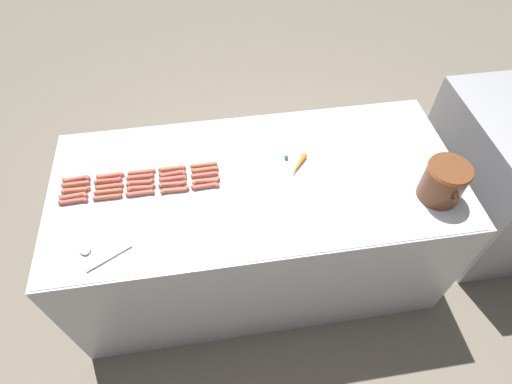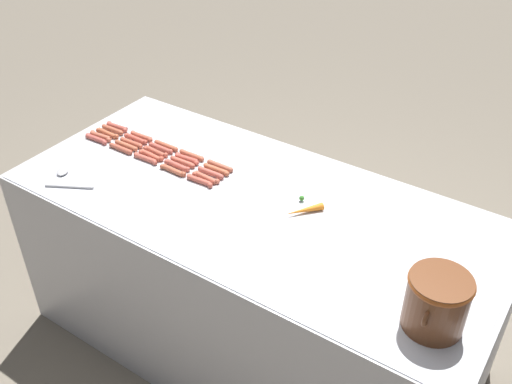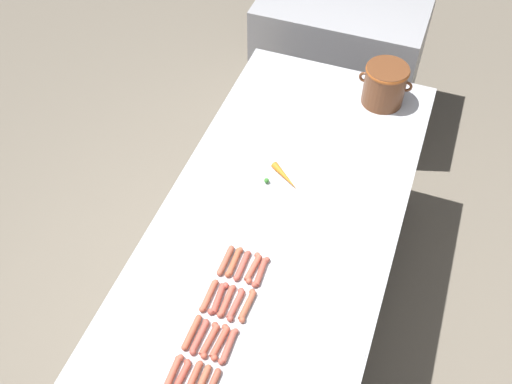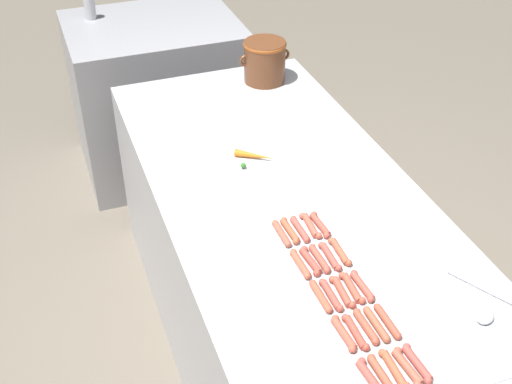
{
  "view_description": "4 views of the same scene",
  "coord_description": "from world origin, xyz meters",
  "px_view_note": "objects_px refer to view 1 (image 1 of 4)",
  "views": [
    {
      "loc": [
        1.38,
        -0.22,
        2.55
      ],
      "look_at": [
        0.13,
        -0.03,
        0.97
      ],
      "focal_mm": 28.77,
      "sensor_mm": 36.0,
      "label": 1
    },
    {
      "loc": [
        1.67,
        1.13,
        2.41
      ],
      "look_at": [
        -0.03,
        -0.0,
        0.94
      ],
      "focal_mm": 40.92,
      "sensor_mm": 36.0,
      "label": 2
    },
    {
      "loc": [
        0.43,
        -1.43,
        2.87
      ],
      "look_at": [
        -0.11,
        0.04,
        1.0
      ],
      "focal_mm": 41.22,
      "sensor_mm": 36.0,
      "label": 3
    },
    {
      "loc": [
        -0.82,
        -1.9,
        2.4
      ],
      "look_at": [
        -0.15,
        -0.07,
        0.98
      ],
      "focal_mm": 46.03,
      "sensor_mm": 36.0,
      "label": 4
    }
  ],
  "objects_px": {
    "hot_dog_8": "(172,174)",
    "carrot": "(297,165)",
    "hot_dog_0": "(76,179)",
    "hot_dog_19": "(206,181)",
    "hot_dog_7": "(140,177)",
    "hot_dog_12": "(140,182)",
    "hot_dog_16": "(108,191)",
    "hot_dog_15": "(73,196)",
    "hot_dog_20": "(73,201)",
    "serving_spoon": "(93,252)",
    "hot_dog_13": "(173,178)",
    "hot_dog_5": "(76,184)",
    "hot_dog_1": "(110,175)",
    "hot_dog_6": "(108,181)",
    "hot_dog_17": "(141,188)",
    "hot_dog_21": "(108,197)",
    "hot_dog_4": "(204,165)",
    "hot_dog_14": "(205,175)",
    "hot_dog_11": "(109,186)",
    "hot_dog_2": "(142,172)",
    "hot_dog_24": "(205,186)",
    "hot_dog_3": "(172,168)",
    "hot_dog_10": "(76,190)",
    "hot_dog_18": "(172,184)",
    "hot_dog_9": "(205,170)",
    "bean_pot": "(444,180)",
    "hot_dog_22": "(140,193)",
    "back_cabinet": "(508,176)"
  },
  "relations": [
    {
      "from": "hot_dog_2",
      "to": "hot_dog_9",
      "type": "xyz_separation_m",
      "value": [
        0.03,
        0.33,
        0.0
      ]
    },
    {
      "from": "hot_dog_12",
      "to": "hot_dog_21",
      "type": "relative_size",
      "value": 1.0
    },
    {
      "from": "hot_dog_12",
      "to": "carrot",
      "type": "height_order",
      "value": "carrot"
    },
    {
      "from": "hot_dog_7",
      "to": "carrot",
      "type": "height_order",
      "value": "carrot"
    },
    {
      "from": "hot_dog_2",
      "to": "hot_dog_13",
      "type": "relative_size",
      "value": 1.0
    },
    {
      "from": "hot_dog_7",
      "to": "hot_dog_20",
      "type": "height_order",
      "value": "same"
    },
    {
      "from": "hot_dog_6",
      "to": "hot_dog_17",
      "type": "xyz_separation_m",
      "value": [
        0.07,
        0.17,
        0.0
      ]
    },
    {
      "from": "hot_dog_10",
      "to": "hot_dog_22",
      "type": "xyz_separation_m",
      "value": [
        0.07,
        0.32,
        0.0
      ]
    },
    {
      "from": "hot_dog_20",
      "to": "serving_spoon",
      "type": "distance_m",
      "value": 0.33
    },
    {
      "from": "hot_dog_17",
      "to": "hot_dog_1",
      "type": "bearing_deg",
      "value": -123.82
    },
    {
      "from": "hot_dog_12",
      "to": "hot_dog_13",
      "type": "height_order",
      "value": "same"
    },
    {
      "from": "hot_dog_18",
      "to": "bean_pot",
      "type": "height_order",
      "value": "bean_pot"
    },
    {
      "from": "hot_dog_0",
      "to": "hot_dog_11",
      "type": "bearing_deg",
      "value": 66.12
    },
    {
      "from": "hot_dog_0",
      "to": "hot_dog_6",
      "type": "bearing_deg",
      "value": 77.32
    },
    {
      "from": "hot_dog_14",
      "to": "hot_dog_19",
      "type": "relative_size",
      "value": 1.0
    },
    {
      "from": "hot_dog_24",
      "to": "carrot",
      "type": "xyz_separation_m",
      "value": [
        -0.07,
        0.5,
        0.0
      ]
    },
    {
      "from": "hot_dog_0",
      "to": "hot_dog_21",
      "type": "relative_size",
      "value": 1.0
    },
    {
      "from": "hot_dog_2",
      "to": "hot_dog_14",
      "type": "height_order",
      "value": "same"
    },
    {
      "from": "hot_dog_10",
      "to": "hot_dog_17",
      "type": "height_order",
      "value": "same"
    },
    {
      "from": "hot_dog_3",
      "to": "carrot",
      "type": "relative_size",
      "value": 0.93
    },
    {
      "from": "hot_dog_13",
      "to": "hot_dog_17",
      "type": "xyz_separation_m",
      "value": [
        0.04,
        -0.16,
        0.0
      ]
    },
    {
      "from": "hot_dog_3",
      "to": "hot_dog_10",
      "type": "height_order",
      "value": "same"
    },
    {
      "from": "serving_spoon",
      "to": "hot_dog_21",
      "type": "bearing_deg",
      "value": 171.78
    },
    {
      "from": "hot_dog_3",
      "to": "hot_dog_21",
      "type": "relative_size",
      "value": 1.0
    },
    {
      "from": "hot_dog_13",
      "to": "hot_dog_17",
      "type": "height_order",
      "value": "same"
    },
    {
      "from": "hot_dog_1",
      "to": "hot_dog_7",
      "type": "height_order",
      "value": "same"
    },
    {
      "from": "hot_dog_6",
      "to": "hot_dog_17",
      "type": "relative_size",
      "value": 1.0
    },
    {
      "from": "hot_dog_5",
      "to": "hot_dog_1",
      "type": "bearing_deg",
      "value": 100.76
    },
    {
      "from": "hot_dog_15",
      "to": "hot_dog_20",
      "type": "distance_m",
      "value": 0.03
    },
    {
      "from": "hot_dog_17",
      "to": "hot_dog_20",
      "type": "bearing_deg",
      "value": -83.76
    },
    {
      "from": "hot_dog_9",
      "to": "hot_dog_12",
      "type": "distance_m",
      "value": 0.34
    },
    {
      "from": "back_cabinet",
      "to": "hot_dog_6",
      "type": "height_order",
      "value": "back_cabinet"
    },
    {
      "from": "hot_dog_13",
      "to": "hot_dog_9",
      "type": "bearing_deg",
      "value": 102.33
    },
    {
      "from": "hot_dog_11",
      "to": "hot_dog_22",
      "type": "height_order",
      "value": "same"
    },
    {
      "from": "hot_dog_14",
      "to": "hot_dog_21",
      "type": "height_order",
      "value": "same"
    },
    {
      "from": "hot_dog_7",
      "to": "hot_dog_6",
      "type": "bearing_deg",
      "value": -89.34
    },
    {
      "from": "hot_dog_0",
      "to": "hot_dog_11",
      "type": "relative_size",
      "value": 1.0
    },
    {
      "from": "hot_dog_2",
      "to": "hot_dog_24",
      "type": "distance_m",
      "value": 0.36
    },
    {
      "from": "hot_dog_3",
      "to": "hot_dog_7",
      "type": "relative_size",
      "value": 1.0
    },
    {
      "from": "hot_dog_12",
      "to": "hot_dog_16",
      "type": "relative_size",
      "value": 1.0
    },
    {
      "from": "hot_dog_11",
      "to": "hot_dog_17",
      "type": "xyz_separation_m",
      "value": [
        0.03,
        0.16,
        0.0
      ]
    },
    {
      "from": "hot_dog_8",
      "to": "carrot",
      "type": "xyz_separation_m",
      "value": [
        0.04,
        0.66,
        0.0
      ]
    },
    {
      "from": "hot_dog_19",
      "to": "hot_dog_20",
      "type": "xyz_separation_m",
      "value": [
        0.03,
        -0.66,
        0.0
      ]
    },
    {
      "from": "hot_dog_4",
      "to": "hot_dog_18",
      "type": "relative_size",
      "value": 1.0
    },
    {
      "from": "hot_dog_6",
      "to": "hot_dog_16",
      "type": "relative_size",
      "value": 1.0
    },
    {
      "from": "hot_dog_4",
      "to": "serving_spoon",
      "type": "relative_size",
      "value": 0.58
    },
    {
      "from": "hot_dog_1",
      "to": "hot_dog_14",
      "type": "relative_size",
      "value": 1.0
    },
    {
      "from": "hot_dog_0",
      "to": "hot_dog_19",
      "type": "bearing_deg",
      "value": 80.25
    },
    {
      "from": "hot_dog_18",
      "to": "hot_dog_5",
      "type": "bearing_deg",
      "value": -98.66
    },
    {
      "from": "hot_dog_4",
      "to": "carrot",
      "type": "relative_size",
      "value": 0.93
    }
  ]
}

